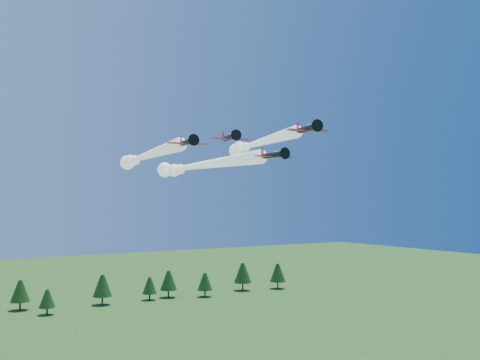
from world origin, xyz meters
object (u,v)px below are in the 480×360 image
plane_right (256,143)px  plane_slot (229,137)px  plane_lead (197,166)px  plane_left (145,156)px

plane_right → plane_slot: plane_right is taller
plane_lead → plane_left: 13.72m
plane_right → plane_slot: bearing=-126.1°
plane_left → plane_right: (23.97, -9.80, 3.41)m
plane_right → plane_left: bearing=170.8°
plane_left → plane_right: plane_right is taller
plane_lead → plane_right: (16.31, 1.29, 5.96)m
plane_left → plane_slot: 24.87m
plane_left → plane_right: 26.12m
plane_left → plane_slot: size_ratio=6.37×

